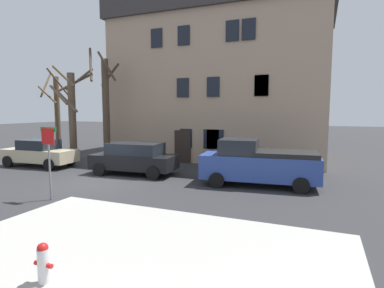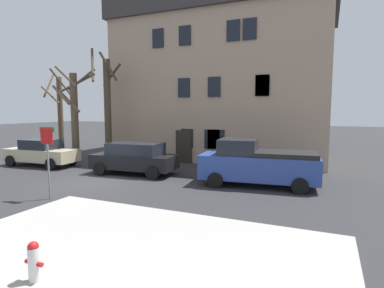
{
  "view_description": "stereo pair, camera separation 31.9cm",
  "coord_description": "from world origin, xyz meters",
  "views": [
    {
      "loc": [
        9.7,
        -11.78,
        3.44
      ],
      "look_at": [
        3.41,
        3.49,
        1.62
      ],
      "focal_mm": 29.49,
      "sensor_mm": 36.0,
      "label": 1
    },
    {
      "loc": [
        9.99,
        -11.65,
        3.44
      ],
      "look_at": [
        3.41,
        3.49,
        1.62
      ],
      "focal_mm": 29.49,
      "sensor_mm": 36.0,
      "label": 2
    }
  ],
  "objects": [
    {
      "name": "street_sign_pole",
      "position": [
        0.26,
        -2.99,
        1.95
      ],
      "size": [
        0.76,
        0.07,
        2.78
      ],
      "color": "slate",
      "rests_on": "ground_plane"
    },
    {
      "name": "car_black_wagon",
      "position": [
        0.6,
        2.31,
        0.88
      ],
      "size": [
        4.61,
        2.35,
        1.68
      ],
      "color": "black",
      "rests_on": "ground_plane"
    },
    {
      "name": "tree_bare_near",
      "position": [
        -8.82,
        6.4,
        3.21
      ],
      "size": [
        2.26,
        1.74,
        6.4
      ],
      "color": "brown",
      "rests_on": "ground_plane"
    },
    {
      "name": "fire_hydrant",
      "position": [
        4.89,
        -7.56,
        0.53
      ],
      "size": [
        0.42,
        0.22,
        0.8
      ],
      "color": "silver",
      "rests_on": "sidewalk_slab"
    },
    {
      "name": "tree_bare_far",
      "position": [
        -3.3,
        5.07,
        3.62
      ],
      "size": [
        2.12,
        2.08,
        7.43
      ],
      "color": "#4C3D2D",
      "rests_on": "ground_plane"
    },
    {
      "name": "tree_bare_mid",
      "position": [
        -6.07,
        5.03,
        3.34
      ],
      "size": [
        2.61,
        2.93,
        6.32
      ],
      "color": "brown",
      "rests_on": "ground_plane"
    },
    {
      "name": "car_beige_sedan",
      "position": [
        -6.02,
        2.14,
        0.82
      ],
      "size": [
        4.66,
        2.14,
        1.63
      ],
      "color": "#C6B793",
      "rests_on": "ground_plane"
    },
    {
      "name": "sidewalk_slab",
      "position": [
        5.85,
        -6.19,
        0.06
      ],
      "size": [
        9.8,
        7.01,
        0.12
      ],
      "primitive_type": "cube",
      "color": "#A8A59E",
      "rests_on": "ground_plane"
    },
    {
      "name": "building_main",
      "position": [
        2.84,
        10.99,
        5.87
      ],
      "size": [
        14.94,
        9.04,
        11.59
      ],
      "color": "tan",
      "rests_on": "ground_plane"
    },
    {
      "name": "ground_plane",
      "position": [
        0.0,
        0.0,
        0.0
      ],
      "size": [
        120.0,
        120.0,
        0.0
      ],
      "primitive_type": "plane",
      "color": "#2D2D30"
    },
    {
      "name": "pickup_truck_blue",
      "position": [
        7.13,
        2.36,
        1.01
      ],
      "size": [
        5.36,
        2.61,
        2.1
      ],
      "color": "#2D4799",
      "rests_on": "ground_plane"
    }
  ]
}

